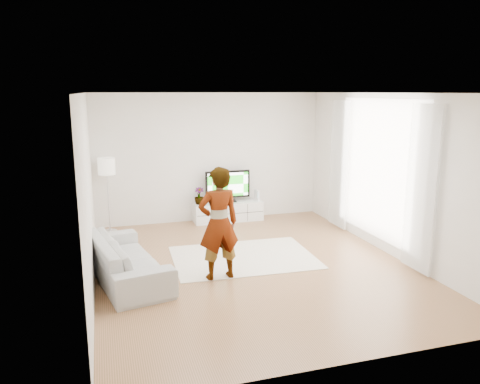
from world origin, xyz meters
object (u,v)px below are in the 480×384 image
object	(u,v)px
player	(219,223)
floor_lamp	(107,170)
television	(228,185)
media_console	(228,211)
rug	(243,257)
sofa	(126,258)

from	to	relation	value
player	floor_lamp	size ratio (longest dim) A/B	1.14
television	floor_lamp	xyz separation A→B (m)	(-2.54, -0.09, 0.48)
media_console	rug	distance (m)	2.39
media_console	sofa	world-z (taller)	sofa
television	sofa	world-z (taller)	television
television	player	world-z (taller)	player
rug	sofa	xyz separation A→B (m)	(-1.99, -0.35, 0.32)
sofa	floor_lamp	bearing A→B (deg)	-7.53
player	sofa	size ratio (longest dim) A/B	0.78
rug	floor_lamp	xyz separation A→B (m)	(-2.17, 2.29, 1.28)
media_console	player	distance (m)	3.34
media_console	television	world-z (taller)	television
television	sofa	size ratio (longest dim) A/B	0.45
rug	player	size ratio (longest dim) A/B	1.39
player	sofa	xyz separation A→B (m)	(-1.36, 0.41, -0.55)
media_console	floor_lamp	distance (m)	2.76
media_console	player	size ratio (longest dim) A/B	0.88
rug	sofa	size ratio (longest dim) A/B	1.09
television	floor_lamp	bearing A→B (deg)	-177.91
rug	media_console	bearing A→B (deg)	81.12
player	sofa	bearing A→B (deg)	-22.31
floor_lamp	player	bearing A→B (deg)	-63.20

